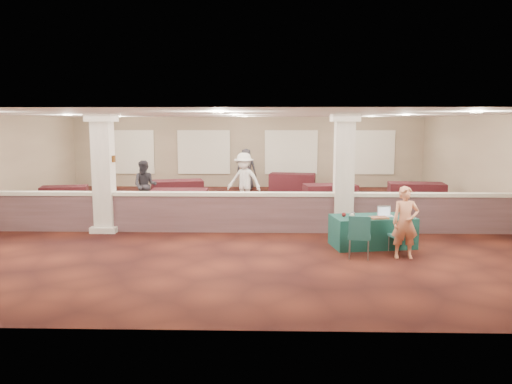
{
  "coord_description": "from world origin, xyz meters",
  "views": [
    {
      "loc": [
        0.99,
        -14.87,
        3.01
      ],
      "look_at": [
        0.66,
        -2.0,
        1.18
      ],
      "focal_mm": 35.0,
      "sensor_mm": 36.0,
      "label": 1
    }
  ],
  "objects_px": {
    "far_table_back_center": "(292,182)",
    "attendee_b": "(244,181)",
    "far_table_front_left": "(64,195)",
    "woman": "(405,223)",
    "near_table": "(372,231)",
    "attendee_d": "(246,169)",
    "far_table_back_right": "(416,194)",
    "attendee_c": "(344,177)",
    "conf_chair_side": "(359,233)",
    "far_table_back_left": "(177,190)",
    "attendee_a": "(145,186)",
    "far_table_front_right": "(330,195)",
    "far_table_front_center": "(180,200)",
    "conf_chair_main": "(401,233)"
  },
  "relations": [
    {
      "from": "conf_chair_main",
      "to": "attendee_c",
      "type": "distance_m",
      "value": 8.88
    },
    {
      "from": "woman",
      "to": "attendee_a",
      "type": "relative_size",
      "value": 0.94
    },
    {
      "from": "far_table_front_right",
      "to": "far_table_back_left",
      "type": "relative_size",
      "value": 0.96
    },
    {
      "from": "far_table_front_left",
      "to": "far_table_back_center",
      "type": "height_order",
      "value": "far_table_back_center"
    },
    {
      "from": "attendee_b",
      "to": "attendee_c",
      "type": "bearing_deg",
      "value": 57.57
    },
    {
      "from": "conf_chair_side",
      "to": "attendee_d",
      "type": "height_order",
      "value": "attendee_d"
    },
    {
      "from": "far_table_back_right",
      "to": "attendee_c",
      "type": "xyz_separation_m",
      "value": [
        -2.34,
        2.03,
        0.37
      ]
    },
    {
      "from": "far_table_front_center",
      "to": "attendee_d",
      "type": "height_order",
      "value": "attendee_d"
    },
    {
      "from": "conf_chair_side",
      "to": "far_table_back_left",
      "type": "xyz_separation_m",
      "value": [
        -5.48,
        7.99,
        -0.19
      ]
    },
    {
      "from": "attendee_d",
      "to": "conf_chair_side",
      "type": "bearing_deg",
      "value": 111.33
    },
    {
      "from": "far_table_front_center",
      "to": "far_table_front_right",
      "type": "distance_m",
      "value": 5.4
    },
    {
      "from": "near_table",
      "to": "far_table_front_left",
      "type": "distance_m",
      "value": 11.66
    },
    {
      "from": "attendee_d",
      "to": "far_table_back_center",
      "type": "bearing_deg",
      "value": 172.29
    },
    {
      "from": "far_table_front_left",
      "to": "far_table_back_center",
      "type": "xyz_separation_m",
      "value": [
        8.5,
        3.5,
        0.06
      ]
    },
    {
      "from": "far_table_front_right",
      "to": "far_table_back_left",
      "type": "xyz_separation_m",
      "value": [
        -5.71,
        0.88,
        0.01
      ]
    },
    {
      "from": "near_table",
      "to": "conf_chair_side",
      "type": "height_order",
      "value": "conf_chair_side"
    },
    {
      "from": "far_table_front_center",
      "to": "attendee_b",
      "type": "relative_size",
      "value": 0.96
    },
    {
      "from": "near_table",
      "to": "far_table_front_center",
      "type": "relative_size",
      "value": 1.04
    },
    {
      "from": "far_table_front_left",
      "to": "attendee_c",
      "type": "bearing_deg",
      "value": 11.97
    },
    {
      "from": "far_table_back_center",
      "to": "attendee_b",
      "type": "relative_size",
      "value": 1.0
    },
    {
      "from": "conf_chair_main",
      "to": "far_table_front_left",
      "type": "xyz_separation_m",
      "value": [
        -10.52,
        6.65,
        -0.15
      ]
    },
    {
      "from": "attendee_a",
      "to": "attendee_d",
      "type": "bearing_deg",
      "value": 55.21
    },
    {
      "from": "far_table_front_left",
      "to": "far_table_back_left",
      "type": "height_order",
      "value": "far_table_back_left"
    },
    {
      "from": "near_table",
      "to": "attendee_d",
      "type": "relative_size",
      "value": 1.06
    },
    {
      "from": "conf_chair_side",
      "to": "far_table_back_right",
      "type": "relative_size",
      "value": 0.5
    },
    {
      "from": "conf_chair_side",
      "to": "far_table_front_right",
      "type": "xyz_separation_m",
      "value": [
        0.22,
        7.11,
        -0.2
      ]
    },
    {
      "from": "conf_chair_side",
      "to": "far_table_front_left",
      "type": "bearing_deg",
      "value": 153.92
    },
    {
      "from": "far_table_front_left",
      "to": "attendee_d",
      "type": "xyz_separation_m",
      "value": [
        6.49,
        4.0,
        0.58
      ]
    },
    {
      "from": "far_table_front_left",
      "to": "far_table_front_center",
      "type": "relative_size",
      "value": 0.87
    },
    {
      "from": "conf_chair_main",
      "to": "far_table_back_right",
      "type": "distance_m",
      "value": 7.24
    },
    {
      "from": "attendee_a",
      "to": "woman",
      "type": "bearing_deg",
      "value": -42.2
    },
    {
      "from": "conf_chair_side",
      "to": "far_table_back_right",
      "type": "bearing_deg",
      "value": 76.02
    },
    {
      "from": "conf_chair_side",
      "to": "far_table_back_left",
      "type": "height_order",
      "value": "conf_chair_side"
    },
    {
      "from": "near_table",
      "to": "far_table_back_center",
      "type": "xyz_separation_m",
      "value": [
        -1.5,
        9.5,
        0.02
      ]
    },
    {
      "from": "near_table",
      "to": "conf_chair_side",
      "type": "distance_m",
      "value": 1.24
    },
    {
      "from": "near_table",
      "to": "far_table_back_center",
      "type": "height_order",
      "value": "far_table_back_center"
    },
    {
      "from": "woman",
      "to": "far_table_front_left",
      "type": "bearing_deg",
      "value": 146.74
    },
    {
      "from": "far_table_front_center",
      "to": "far_table_back_center",
      "type": "distance_m",
      "value": 6.36
    },
    {
      "from": "far_table_front_right",
      "to": "attendee_c",
      "type": "bearing_deg",
      "value": 69.95
    },
    {
      "from": "woman",
      "to": "attendee_d",
      "type": "relative_size",
      "value": 0.88
    },
    {
      "from": "conf_chair_side",
      "to": "attendee_d",
      "type": "relative_size",
      "value": 0.54
    },
    {
      "from": "woman",
      "to": "far_table_back_right",
      "type": "bearing_deg",
      "value": 72.44
    },
    {
      "from": "conf_chair_side",
      "to": "woman",
      "type": "xyz_separation_m",
      "value": [
        1.02,
        0.09,
        0.22
      ]
    },
    {
      "from": "woman",
      "to": "far_table_back_center",
      "type": "xyz_separation_m",
      "value": [
        -2.0,
        10.52,
        -0.41
      ]
    },
    {
      "from": "far_table_back_left",
      "to": "attendee_b",
      "type": "distance_m",
      "value": 3.1
    },
    {
      "from": "conf_chair_main",
      "to": "attendee_b",
      "type": "xyz_separation_m",
      "value": [
        -3.89,
        5.99,
        0.48
      ]
    },
    {
      "from": "far_table_back_left",
      "to": "far_table_back_right",
      "type": "relative_size",
      "value": 0.98
    },
    {
      "from": "near_table",
      "to": "attendee_d",
      "type": "distance_m",
      "value": 10.61
    },
    {
      "from": "far_table_front_left",
      "to": "attendee_c",
      "type": "relative_size",
      "value": 1.05
    },
    {
      "from": "attendee_b",
      "to": "woman",
      "type": "bearing_deg",
      "value": -37.68
    }
  ]
}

